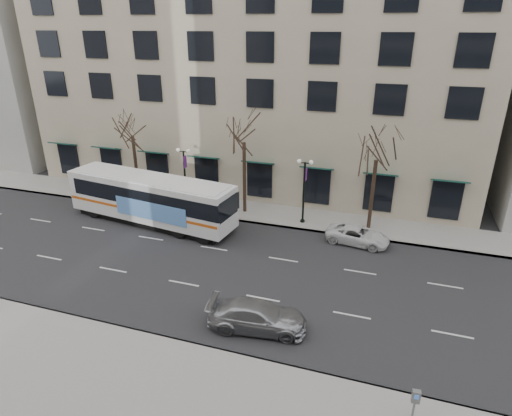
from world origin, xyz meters
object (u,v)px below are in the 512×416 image
at_px(tree_far_right, 378,147).
at_px(lamp_post_right, 304,188).
at_px(tree_far_mid, 244,130).
at_px(city_bus, 152,198).
at_px(silver_car, 257,316).
at_px(white_pickup, 358,235).
at_px(tree_far_left, 131,124).
at_px(lamp_post_left, 185,175).
at_px(pay_station, 415,399).

relative_size(tree_far_right, lamp_post_right, 1.55).
xyz_separation_m(tree_far_right, lamp_post_right, (-4.99, -0.60, -3.48)).
bearing_deg(tree_far_mid, tree_far_right, -0.00).
xyz_separation_m(city_bus, silver_car, (11.67, -9.61, -1.32)).
relative_size(tree_far_right, white_pickup, 1.83).
height_order(tree_far_mid, silver_car, tree_far_mid).
distance_m(tree_far_left, city_bus, 7.25).
xyz_separation_m(lamp_post_left, pay_station, (17.97, -16.57, -1.74)).
xyz_separation_m(tree_far_left, lamp_post_left, (5.01, -0.60, -3.75)).
xyz_separation_m(lamp_post_right, pay_station, (7.97, -16.57, -1.74)).
xyz_separation_m(lamp_post_right, silver_car, (0.48, -13.05, -2.21)).
height_order(tree_far_left, tree_far_right, tree_far_left).
relative_size(tree_far_right, city_bus, 0.57).
bearing_deg(tree_far_mid, lamp_post_left, -173.15).
height_order(lamp_post_right, white_pickup, lamp_post_right).
bearing_deg(white_pickup, tree_far_mid, 81.79).
bearing_deg(tree_far_left, pay_station, -36.77).
distance_m(tree_far_left, tree_far_mid, 10.00).
height_order(lamp_post_left, lamp_post_right, same).
bearing_deg(white_pickup, lamp_post_left, 89.32).
xyz_separation_m(lamp_post_left, silver_car, (10.48, -13.05, -2.21)).
xyz_separation_m(silver_car, white_pickup, (3.92, 11.05, -0.12)).
relative_size(tree_far_left, pay_station, 5.73).
bearing_deg(city_bus, lamp_post_left, 78.74).
relative_size(tree_far_mid, city_bus, 0.61).
xyz_separation_m(tree_far_left, white_pickup, (19.41, -2.60, -6.09)).
relative_size(lamp_post_right, pay_station, 3.58).
height_order(tree_far_mid, lamp_post_left, tree_far_mid).
distance_m(tree_far_mid, silver_car, 15.95).
bearing_deg(lamp_post_right, city_bus, -162.92).
bearing_deg(city_bus, tree_far_mid, 40.96).
relative_size(lamp_post_left, lamp_post_right, 1.00).
xyz_separation_m(tree_far_mid, lamp_post_left, (-4.99, -0.60, -3.96)).
bearing_deg(tree_far_right, lamp_post_left, -177.71).
bearing_deg(lamp_post_right, white_pickup, -24.41).
distance_m(tree_far_mid, white_pickup, 11.62).
bearing_deg(city_bus, lamp_post_right, 24.88).
distance_m(tree_far_mid, lamp_post_right, 6.41).
relative_size(tree_far_mid, silver_car, 1.69).
bearing_deg(tree_far_mid, city_bus, -146.84).
bearing_deg(city_bus, white_pickup, 13.07).
xyz_separation_m(white_pickup, pay_station, (3.56, -14.57, 0.59)).
height_order(tree_far_right, pay_station, tree_far_right).
height_order(tree_far_left, city_bus, tree_far_left).
bearing_deg(city_bus, pay_station, -26.63).
distance_m(tree_far_right, lamp_post_left, 15.40).
xyz_separation_m(tree_far_left, lamp_post_right, (15.01, -0.60, -3.75)).
bearing_deg(city_bus, silver_car, -31.68).
bearing_deg(tree_far_mid, silver_car, -68.09).
xyz_separation_m(tree_far_mid, lamp_post_right, (5.01, -0.60, -3.96)).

